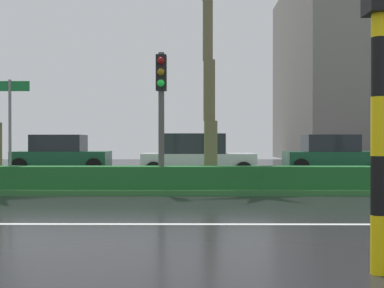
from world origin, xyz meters
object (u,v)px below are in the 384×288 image
object	(u,v)px
car_in_traffic_leading	(61,154)
car_in_traffic_second	(197,157)
traffic_signal_median_right	(161,95)
car_in_traffic_third	(332,155)
street_name_sign	(10,118)
traffic_signal_foreground	(378,30)

from	to	relation	value
car_in_traffic_leading	car_in_traffic_second	bearing A→B (deg)	-28.86
traffic_signal_median_right	car_in_traffic_third	bearing A→B (deg)	49.47
street_name_sign	traffic_signal_foreground	distance (m)	10.59
car_in_traffic_second	traffic_signal_foreground	bearing A→B (deg)	-81.58
car_in_traffic_third	traffic_signal_median_right	bearing A→B (deg)	-130.53
car_in_traffic_leading	car_in_traffic_third	size ratio (longest dim) A/B	1.00
car_in_traffic_leading	car_in_traffic_third	world-z (taller)	same
car_in_traffic_second	car_in_traffic_third	bearing A→B (deg)	26.20
traffic_signal_median_right	car_in_traffic_third	world-z (taller)	traffic_signal_median_right
traffic_signal_median_right	car_in_traffic_second	distance (m)	5.72
street_name_sign	car_in_traffic_third	distance (m)	13.92
car_in_traffic_second	car_in_traffic_third	size ratio (longest dim) A/B	1.00
traffic_signal_foreground	car_in_traffic_leading	size ratio (longest dim) A/B	0.89
car_in_traffic_leading	car_in_traffic_second	world-z (taller)	same
traffic_signal_median_right	car_in_traffic_leading	bearing A→B (deg)	120.98
traffic_signal_median_right	traffic_signal_foreground	size ratio (longest dim) A/B	0.96
street_name_sign	traffic_signal_foreground	xyz separation A→B (m)	(7.15, -7.80, 0.57)
traffic_signal_median_right	car_in_traffic_second	xyz separation A→B (m)	(1.01, 5.31, -1.86)
car_in_traffic_leading	street_name_sign	bearing A→B (deg)	-83.15
traffic_signal_median_right	car_in_traffic_leading	world-z (taller)	traffic_signal_median_right
street_name_sign	car_in_traffic_leading	xyz separation A→B (m)	(-1.01, 8.40, -1.25)
car_in_traffic_leading	car_in_traffic_second	distance (m)	7.16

